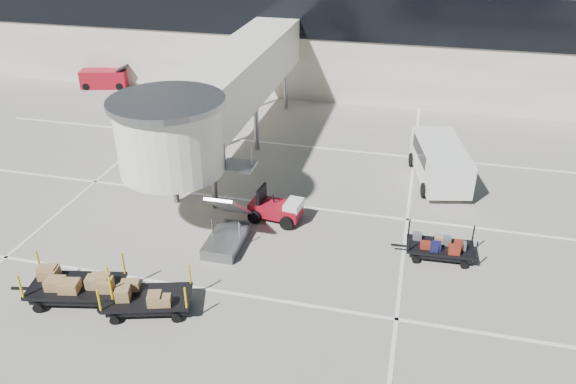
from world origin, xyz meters
The scene contains 10 objects.
ground centered at (0.00, 0.00, 0.00)m, with size 140.00×140.00×0.00m, color #AEA89C.
lane_markings centered at (-0.67, 9.33, 0.01)m, with size 40.00×30.00×0.02m.
terminal centered at (-0.35, 29.94, 4.11)m, with size 64.00×12.11×15.20m.
jet_bridge centered at (-3.97, 12.26, 4.28)m, with size 5.70×20.40×6.03m.
baggage_tug centered at (0.15, 7.60, 0.57)m, with size 2.49×1.75×1.55m.
suitcase_cart centered at (7.28, 6.29, 0.48)m, with size 3.38×1.48×1.31m.
box_cart_near centered at (-2.83, 0.34, 0.59)m, with size 3.86×2.34×1.49m.
box_cart_far centered at (-5.66, 0.26, 0.65)m, with size 4.22×2.32×1.62m.
minivan centered at (7.28, 13.46, 1.20)m, with size 3.23×5.63×2.01m.
belt_loader centered at (-17.53, 23.31, 0.67)m, with size 3.86×2.26×1.75m.
Camera 1 is at (5.88, -13.79, 13.50)m, focal length 35.00 mm.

